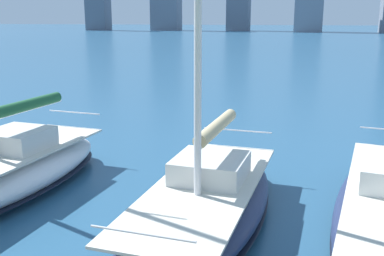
{
  "coord_description": "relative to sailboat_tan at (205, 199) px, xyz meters",
  "views": [
    {
      "loc": [
        -2.69,
        3.41,
        4.78
      ],
      "look_at": [
        -0.08,
        -6.71,
        2.2
      ],
      "focal_mm": 42.0,
      "sensor_mm": 36.0,
      "label": 1
    }
  ],
  "objects": [
    {
      "name": "sailboat_tan",
      "position": [
        0.0,
        0.0,
        0.0
      ],
      "size": [
        3.27,
        7.93,
        11.42
      ],
      "color": "navy",
      "rests_on": "ground"
    },
    {
      "name": "sailboat_forest",
      "position": [
        5.71,
        -0.59,
        0.06
      ],
      "size": [
        3.26,
        7.49,
        9.22
      ],
      "color": "white",
      "rests_on": "ground"
    }
  ]
}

